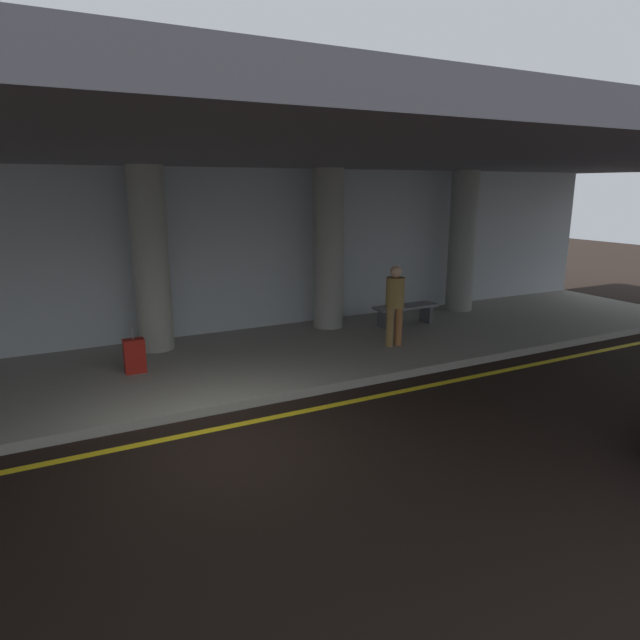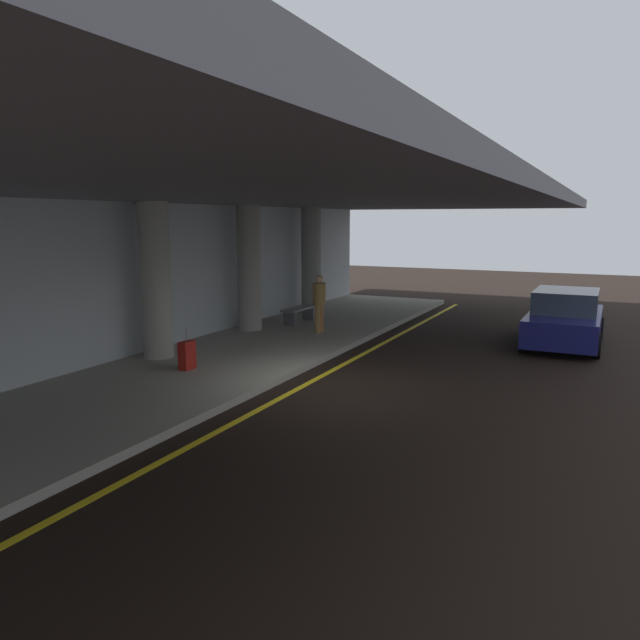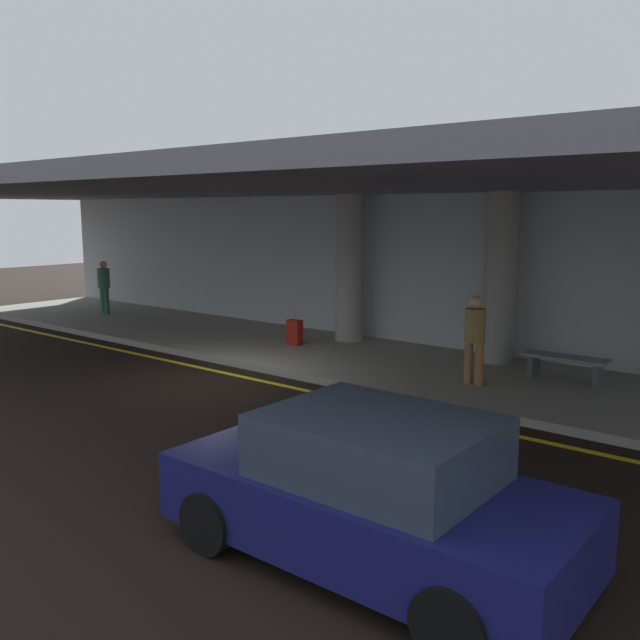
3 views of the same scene
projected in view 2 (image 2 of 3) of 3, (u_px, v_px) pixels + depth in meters
ground_plane at (330, 386)px, 12.30m from camera, size 60.00×60.00×0.00m
sidewalk at (208, 366)px, 13.64m from camera, size 26.00×4.20×0.15m
lane_stripe_yellow at (309, 383)px, 12.51m from camera, size 26.00×0.14×0.01m
support_column_far_left at (156, 281)px, 13.93m from camera, size 0.71×0.71×3.65m
support_column_left_mid at (249, 268)px, 17.47m from camera, size 0.71×0.71×3.65m
support_column_center at (311, 260)px, 21.01m from camera, size 0.71×0.71×3.65m
ceiling_overhang at (221, 193)px, 12.77m from camera, size 28.00×13.20×0.30m
terminal_back_wall at (129, 282)px, 14.31m from camera, size 26.00×0.30×3.80m
car_navy at (565, 319)px, 16.22m from camera, size 4.10×1.92×1.50m
person_waiting_for_ride at (319, 300)px, 17.11m from camera, size 0.38×0.38×1.68m
suitcase_upright_primary at (187, 355)px, 13.02m from camera, size 0.36×0.22×0.90m
bench_metal at (299, 311)px, 18.91m from camera, size 1.60×0.50×0.48m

